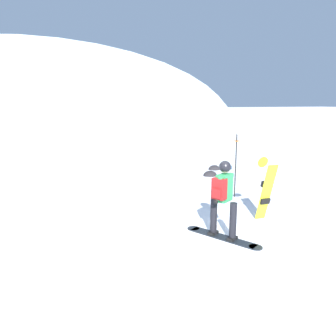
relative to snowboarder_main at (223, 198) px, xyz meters
name	(u,v)px	position (x,y,z in m)	size (l,w,h in m)	color
ground_plane	(217,246)	(-0.28, -0.32, -0.92)	(300.00, 300.00, 0.00)	white
ridge_peak_main	(36,132)	(-4.64, 28.78, -0.92)	(39.54, 35.58, 16.92)	white
snowboarder_main	(223,198)	(0.00, 0.00, 0.00)	(1.06, 1.63, 1.71)	black
spare_snowboard	(266,189)	(1.52, 0.59, -0.11)	(0.28, 0.47, 1.60)	yellow
piste_marker_near	(236,161)	(1.93, 2.68, 0.23)	(0.20, 0.20, 2.02)	black
rock_dark	(214,169)	(3.32, 6.65, -0.92)	(0.54, 0.46, 0.38)	#282628
rock_mid	(210,176)	(2.58, 5.61, -0.92)	(0.56, 0.48, 0.40)	#282628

